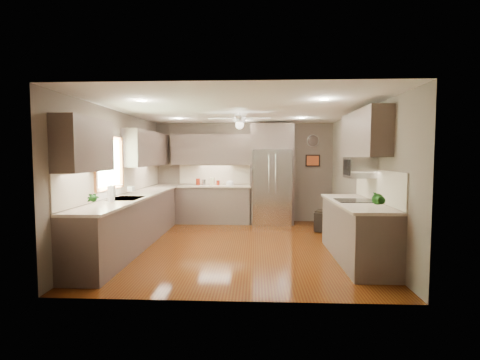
# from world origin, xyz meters

# --- Properties ---
(floor) EXTENTS (5.00, 5.00, 0.00)m
(floor) POSITION_xyz_m (0.00, 0.00, 0.00)
(floor) COLOR #4C1B0A
(floor) RESTS_ON ground
(ceiling) EXTENTS (5.00, 5.00, 0.00)m
(ceiling) POSITION_xyz_m (0.00, 0.00, 2.50)
(ceiling) COLOR white
(ceiling) RESTS_ON ground
(wall_back) EXTENTS (4.50, 0.00, 4.50)m
(wall_back) POSITION_xyz_m (0.00, 2.50, 1.25)
(wall_back) COLOR #685C50
(wall_back) RESTS_ON ground
(wall_front) EXTENTS (4.50, 0.00, 4.50)m
(wall_front) POSITION_xyz_m (0.00, -2.50, 1.25)
(wall_front) COLOR #685C50
(wall_front) RESTS_ON ground
(wall_left) EXTENTS (0.00, 5.00, 5.00)m
(wall_left) POSITION_xyz_m (-2.25, 0.00, 1.25)
(wall_left) COLOR #685C50
(wall_left) RESTS_ON ground
(wall_right) EXTENTS (0.00, 5.00, 5.00)m
(wall_right) POSITION_xyz_m (2.25, 0.00, 1.25)
(wall_right) COLOR #685C50
(wall_right) RESTS_ON ground
(canister_a) EXTENTS (0.12, 0.12, 0.17)m
(canister_a) POSITION_xyz_m (-1.14, 2.24, 1.02)
(canister_a) COLOR maroon
(canister_a) RESTS_ON back_run
(canister_b) EXTENTS (0.11, 0.11, 0.15)m
(canister_b) POSITION_xyz_m (-0.98, 2.20, 1.01)
(canister_b) COLOR silver
(canister_b) RESTS_ON back_run
(canister_c) EXTENTS (0.14, 0.14, 0.20)m
(canister_c) POSITION_xyz_m (-0.77, 2.24, 1.03)
(canister_c) COLOR beige
(canister_c) RESTS_ON back_run
(canister_d) EXTENTS (0.10, 0.10, 0.12)m
(canister_d) POSITION_xyz_m (-0.63, 2.20, 1.00)
(canister_d) COLOR maroon
(canister_d) RESTS_ON back_run
(soap_bottle) EXTENTS (0.10, 0.10, 0.21)m
(soap_bottle) POSITION_xyz_m (-2.06, 0.12, 1.04)
(soap_bottle) COLOR white
(soap_bottle) RESTS_ON left_run
(potted_plant_left) EXTENTS (0.19, 0.16, 0.30)m
(potted_plant_left) POSITION_xyz_m (-1.95, -1.70, 1.09)
(potted_plant_left) COLOR #1B5418
(potted_plant_left) RESTS_ON left_run
(potted_plant_right) EXTENTS (0.19, 0.15, 0.34)m
(potted_plant_right) POSITION_xyz_m (1.91, -1.80, 1.11)
(potted_plant_right) COLOR #1B5418
(potted_plant_right) RESTS_ON right_run
(bowl) EXTENTS (0.22, 0.22, 0.05)m
(bowl) POSITION_xyz_m (-0.33, 2.22, 0.96)
(bowl) COLOR beige
(bowl) RESTS_ON back_run
(left_run) EXTENTS (0.65, 4.70, 1.45)m
(left_run) POSITION_xyz_m (-1.95, 0.15, 0.48)
(left_run) COLOR #4C3D37
(left_run) RESTS_ON ground
(back_run) EXTENTS (1.85, 0.65, 1.45)m
(back_run) POSITION_xyz_m (-0.72, 2.20, 0.48)
(back_run) COLOR #4C3D37
(back_run) RESTS_ON ground
(uppers) EXTENTS (4.50, 4.70, 0.95)m
(uppers) POSITION_xyz_m (-0.74, 0.71, 1.87)
(uppers) COLOR #4C3D37
(uppers) RESTS_ON wall_left
(window) EXTENTS (0.05, 1.12, 0.92)m
(window) POSITION_xyz_m (-2.22, -0.50, 1.55)
(window) COLOR #BFF2B2
(window) RESTS_ON wall_left
(sink) EXTENTS (0.50, 0.70, 0.32)m
(sink) POSITION_xyz_m (-1.93, -0.50, 0.91)
(sink) COLOR silver
(sink) RESTS_ON left_run
(refrigerator) EXTENTS (1.06, 0.75, 2.45)m
(refrigerator) POSITION_xyz_m (0.70, 2.16, 1.19)
(refrigerator) COLOR silver
(refrigerator) RESTS_ON ground
(right_run) EXTENTS (0.70, 2.20, 1.45)m
(right_run) POSITION_xyz_m (1.93, -0.80, 0.48)
(right_run) COLOR #4C3D37
(right_run) RESTS_ON ground
(microwave) EXTENTS (0.43, 0.55, 0.34)m
(microwave) POSITION_xyz_m (2.03, -0.55, 1.48)
(microwave) COLOR silver
(microwave) RESTS_ON wall_right
(ceiling_fan) EXTENTS (1.18, 1.18, 0.32)m
(ceiling_fan) POSITION_xyz_m (-0.00, 0.30, 2.33)
(ceiling_fan) COLOR white
(ceiling_fan) RESTS_ON ceiling
(recessed_lights) EXTENTS (2.84, 3.14, 0.01)m
(recessed_lights) POSITION_xyz_m (-0.04, 0.40, 2.49)
(recessed_lights) COLOR white
(recessed_lights) RESTS_ON ceiling
(wall_clock) EXTENTS (0.30, 0.03, 0.30)m
(wall_clock) POSITION_xyz_m (1.75, 2.48, 2.05)
(wall_clock) COLOR white
(wall_clock) RESTS_ON wall_back
(framed_print) EXTENTS (0.36, 0.03, 0.30)m
(framed_print) POSITION_xyz_m (1.75, 2.48, 1.55)
(framed_print) COLOR black
(framed_print) RESTS_ON wall_back
(stool) EXTENTS (0.48, 0.48, 0.45)m
(stool) POSITION_xyz_m (1.82, 1.24, 0.24)
(stool) COLOR black
(stool) RESTS_ON ground
(paper_towel) EXTENTS (0.11, 0.11, 0.27)m
(paper_towel) POSITION_xyz_m (-1.93, -1.12, 1.08)
(paper_towel) COLOR white
(paper_towel) RESTS_ON left_run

